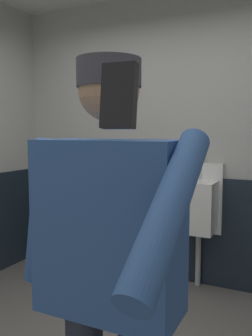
% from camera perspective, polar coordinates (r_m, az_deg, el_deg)
% --- Properties ---
extents(wall_back, '(4.02, 0.12, 2.72)m').
position_cam_1_polar(wall_back, '(3.46, 8.58, 4.60)').
color(wall_back, '#B2B2AD').
rests_on(wall_back, ground_plane).
extents(wainscot_band_back, '(3.42, 0.03, 1.01)m').
position_cam_1_polar(wainscot_band_back, '(3.51, 7.99, -9.49)').
color(wainscot_band_back, '#19232D').
rests_on(wainscot_band_back, ground_plane).
extents(urinal_solo, '(0.40, 0.34, 1.24)m').
position_cam_1_polar(urinal_solo, '(3.25, 11.31, -5.92)').
color(urinal_solo, white).
rests_on(urinal_solo, ground_plane).
extents(person, '(0.72, 0.60, 1.68)m').
position_cam_1_polar(person, '(1.28, -2.80, -14.90)').
color(person, '#2D3342').
rests_on(person, ground_plane).
extents(cell_phone, '(0.06, 0.04, 0.11)m').
position_cam_1_polar(cell_phone, '(0.61, -1.14, 11.49)').
color(cell_phone, black).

